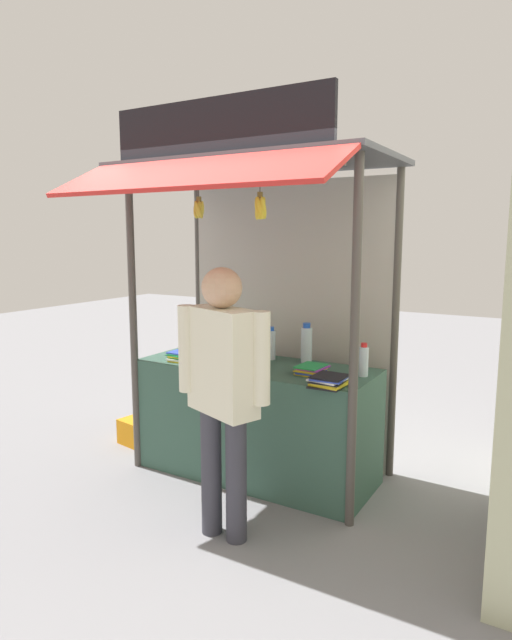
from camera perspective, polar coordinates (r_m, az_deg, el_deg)
ground_plane at (r=4.54m, az=0.00°, el=-15.77°), size 20.00×20.00×0.00m
stall_counter at (r=4.37m, az=0.00°, el=-10.41°), size 1.85×0.72×0.90m
stall_structure at (r=4.25m, az=1.00°, el=6.11°), size 2.05×1.62×2.77m
water_bottle_right at (r=4.29m, az=5.31°, el=-2.52°), size 0.09×0.09×0.32m
water_bottle_front_left at (r=4.39m, az=1.58°, el=-2.54°), size 0.07×0.07×0.27m
water_bottle_far_right at (r=4.62m, az=-5.37°, el=-2.13°), size 0.07×0.07×0.25m
water_bottle_center at (r=4.65m, az=-7.13°, el=-2.11°), size 0.07×0.07×0.24m
water_bottle_rear_center at (r=3.94m, az=11.20°, el=-4.20°), size 0.07×0.07×0.24m
magazine_stack_back_right at (r=3.97m, az=5.83°, el=-5.19°), size 0.20×0.25×0.06m
magazine_stack_mid_left at (r=4.41m, az=-7.53°, el=-3.73°), size 0.21×0.26×0.07m
magazine_stack_front_right at (r=4.19m, az=-2.99°, el=-4.34°), size 0.27×0.29×0.08m
magazine_stack_mid_right at (r=3.66m, az=7.63°, el=-6.35°), size 0.24×0.24×0.08m
banana_bunch_inner_right at (r=3.85m, az=-6.00°, el=11.48°), size 0.09×0.09×0.29m
banana_bunch_inner_left at (r=3.58m, az=0.45°, el=11.70°), size 0.09×0.09×0.30m
vendor_person at (r=3.33m, az=-3.51°, el=-6.18°), size 0.65×0.36×1.70m
plastic_crate at (r=5.21m, az=-11.86°, el=-11.27°), size 0.38×0.38×0.23m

